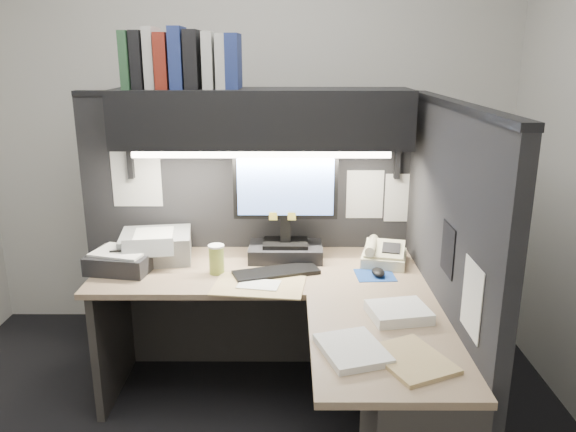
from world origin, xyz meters
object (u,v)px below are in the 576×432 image
object	(u,v)px
telephone	(384,255)
coffee_cup	(217,260)
desk	(324,374)
keyboard	(276,272)
monitor	(286,217)
printer	(156,246)
notebook_stack	(122,261)
overhead_shelf	(262,118)

from	to	relation	value
telephone	coffee_cup	xyz separation A→B (m)	(-0.89, -0.15, 0.03)
desk	telephone	xyz separation A→B (m)	(0.36, 0.64, 0.33)
keyboard	telephone	xyz separation A→B (m)	(0.58, 0.16, 0.04)
monitor	telephone	distance (m)	0.57
telephone	printer	distance (m)	1.25
telephone	coffee_cup	world-z (taller)	coffee_cup
desk	coffee_cup	world-z (taller)	coffee_cup
monitor	desk	bearing A→B (deg)	-75.48
printer	telephone	bearing A→B (deg)	-11.79
monitor	printer	bearing A→B (deg)	-179.17
desk	keyboard	distance (m)	0.61
monitor	coffee_cup	bearing A→B (deg)	-147.86
keyboard	desk	bearing A→B (deg)	-83.23
monitor	notebook_stack	world-z (taller)	monitor
monitor	printer	world-z (taller)	monitor
monitor	keyboard	distance (m)	0.33
overhead_shelf	notebook_stack	xyz separation A→B (m)	(-0.73, -0.21, -0.72)
printer	desk	bearing A→B (deg)	-47.02
overhead_shelf	printer	xyz separation A→B (m)	(-0.59, -0.05, -0.70)
monitor	coffee_cup	size ratio (longest dim) A/B	4.18
notebook_stack	printer	bearing A→B (deg)	48.50
keyboard	coffee_cup	distance (m)	0.31
overhead_shelf	coffee_cup	bearing A→B (deg)	-131.50
desk	telephone	size ratio (longest dim) A/B	7.10
overhead_shelf	telephone	world-z (taller)	overhead_shelf
desk	monitor	xyz separation A→B (m)	(-0.18, 0.71, 0.53)
printer	keyboard	bearing A→B (deg)	-27.50
keyboard	notebook_stack	distance (m)	0.81
desk	telephone	bearing A→B (deg)	60.86
desk	monitor	bearing A→B (deg)	104.10
keyboard	overhead_shelf	bearing A→B (deg)	87.00
overhead_shelf	desk	bearing A→B (deg)	-68.21
overhead_shelf	notebook_stack	size ratio (longest dim) A/B	4.89
printer	overhead_shelf	bearing A→B (deg)	-4.06
overhead_shelf	telephone	distance (m)	0.98
telephone	coffee_cup	size ratio (longest dim) A/B	1.66
coffee_cup	notebook_stack	bearing A→B (deg)	174.24
overhead_shelf	keyboard	bearing A→B (deg)	-74.56
keyboard	printer	world-z (taller)	printer
keyboard	telephone	size ratio (longest dim) A/B	1.83
monitor	telephone	world-z (taller)	monitor
monitor	overhead_shelf	bearing A→B (deg)	161.17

